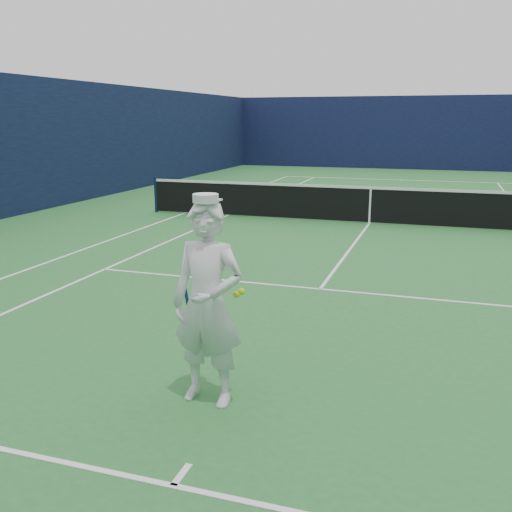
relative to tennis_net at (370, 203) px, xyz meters
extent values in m
plane|color=#286A2F|center=(0.00, 0.00, -0.55)|extent=(80.00, 80.00, 0.00)
cube|color=white|center=(0.00, 11.88, -0.55)|extent=(11.03, 0.06, 0.01)
cube|color=white|center=(0.00, -11.88, -0.55)|extent=(11.03, 0.06, 0.01)
cube|color=white|center=(-5.49, 0.00, -0.55)|extent=(0.06, 23.83, 0.01)
cube|color=white|center=(-4.12, 0.00, -0.55)|extent=(0.06, 23.77, 0.01)
cube|color=white|center=(0.00, 6.40, -0.55)|extent=(8.23, 0.06, 0.01)
cube|color=white|center=(0.00, -6.40, -0.55)|extent=(8.23, 0.06, 0.01)
cube|color=white|center=(0.00, 0.00, -0.55)|extent=(0.06, 12.80, 0.01)
cube|color=white|center=(0.00, 11.73, -0.55)|extent=(0.06, 0.30, 0.01)
cube|color=white|center=(0.00, -11.73, -0.55)|extent=(0.06, 0.30, 0.01)
cube|color=#0F1337|center=(0.00, 18.00, 1.45)|extent=(20.12, 0.12, 4.00)
cube|color=#0E1635|center=(-10.00, 0.00, 1.45)|extent=(0.12, 36.12, 4.00)
cylinder|color=#141E4C|center=(-6.40, 0.00, -0.02)|extent=(0.09, 0.09, 1.07)
cube|color=black|center=(0.00, 0.00, -0.05)|extent=(12.79, 0.02, 0.92)
cube|color=white|center=(0.00, 0.00, 0.42)|extent=(12.79, 0.04, 0.07)
cube|color=white|center=(0.00, 0.00, -0.08)|extent=(0.05, 0.03, 0.94)
imported|color=white|center=(-0.27, -10.51, 0.45)|extent=(0.77, 0.53, 2.02)
cylinder|color=white|center=(-0.27, -10.51, 1.48)|extent=(0.24, 0.24, 0.08)
cube|color=white|center=(-0.26, -10.38, 1.45)|extent=(0.19, 0.11, 0.02)
cylinder|color=navy|center=(-0.54, -10.41, 0.50)|extent=(0.04, 0.09, 0.22)
cube|color=#1E32A5|center=(-0.54, -10.35, 0.32)|extent=(0.02, 0.02, 0.14)
torus|color=#1E32A5|center=(-0.53, -10.29, 0.11)|extent=(0.30, 0.12, 0.29)
cube|color=beige|center=(-0.53, -10.29, 0.11)|extent=(0.22, 0.02, 0.30)
sphere|color=#CFF11B|center=(0.00, -10.43, 0.56)|extent=(0.07, 0.07, 0.07)
sphere|color=#CFF11B|center=(0.04, -10.41, 0.59)|extent=(0.07, 0.07, 0.07)
camera|label=1|loc=(1.80, -15.34, 2.20)|focal=40.00mm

